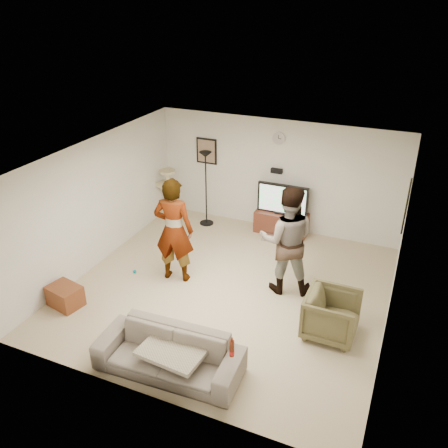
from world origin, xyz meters
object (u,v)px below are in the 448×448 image
at_px(tv_stand, 281,223).
at_px(tv, 283,199).
at_px(cat_tree, 167,193).
at_px(floor_lamp, 206,189).
at_px(person_right, 287,240).
at_px(armchair, 332,315).
at_px(beer_bottle, 232,348).
at_px(sofa, 169,353).
at_px(person_left, 174,230).
at_px(side_table, 65,296).

xyz_separation_m(tv_stand, tv, (0.00, 0.00, 0.58)).
distance_m(tv, cat_tree, 2.78).
bearing_deg(tv_stand, tv, 0.00).
relative_size(tv_stand, floor_lamp, 0.68).
distance_m(person_right, armchair, 1.54).
bearing_deg(beer_bottle, floor_lamp, 118.97).
xyz_separation_m(floor_lamp, beer_bottle, (2.48, -4.48, -0.13)).
distance_m(sofa, armchair, 2.58).
bearing_deg(person_left, floor_lamp, -87.80).
bearing_deg(sofa, tv, 84.80).
bearing_deg(beer_bottle, tv_stand, 98.99).
distance_m(tv, armchair, 3.52).
bearing_deg(person_right, side_table, 14.61).
relative_size(cat_tree, sofa, 0.58).
height_order(beer_bottle, side_table, beer_bottle).
bearing_deg(cat_tree, floor_lamp, 0.93).
height_order(person_left, sofa, person_left).
height_order(cat_tree, side_table, cat_tree).
distance_m(floor_lamp, sofa, 4.76).
xyz_separation_m(beer_bottle, side_table, (-3.37, 0.65, -0.55)).
distance_m(floor_lamp, armchair, 4.47).
bearing_deg(beer_bottle, armchair, 59.79).
height_order(floor_lamp, armchair, floor_lamp).
xyz_separation_m(floor_lamp, side_table, (-0.89, -3.83, -0.68)).
height_order(sofa, armchair, armchair).
height_order(tv, cat_tree, cat_tree).
bearing_deg(floor_lamp, tv_stand, 8.00).
bearing_deg(tv, person_left, -116.78).
height_order(person_right, armchair, person_right).
bearing_deg(tv, person_right, -71.56).
bearing_deg(person_right, person_left, -3.11).
distance_m(sofa, side_table, 2.50).
relative_size(tv, side_table, 2.02).
height_order(tv, beer_bottle, tv).
bearing_deg(cat_tree, person_left, -57.31).
xyz_separation_m(tv_stand, side_table, (-2.63, -4.07, -0.06)).
relative_size(tv_stand, person_right, 0.58).
distance_m(tv_stand, floor_lamp, 1.86).
bearing_deg(floor_lamp, tv, 8.00).
bearing_deg(tv, tv_stand, 0.00).
bearing_deg(armchair, person_left, 81.69).
xyz_separation_m(cat_tree, person_right, (3.45, -1.83, 0.40)).
xyz_separation_m(cat_tree, beer_bottle, (3.50, -4.46, 0.13)).
bearing_deg(beer_bottle, tv, 98.99).
height_order(cat_tree, sofa, cat_tree).
relative_size(tv, floor_lamp, 0.65).
height_order(beer_bottle, armchair, beer_bottle).
height_order(tv, side_table, tv).
bearing_deg(cat_tree, side_table, -88.05).
distance_m(tv, side_table, 4.89).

